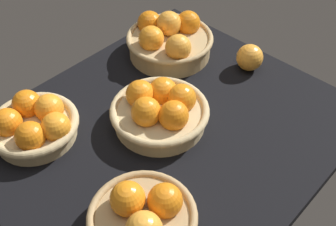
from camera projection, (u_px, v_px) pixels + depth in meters
market_tray at (167, 132)px, 102.39cm from camera, size 84.00×72.00×3.00cm
basket_center at (160, 110)px, 99.74cm from camera, size 23.98×23.98×10.15cm
basket_near_left at (143, 217)px, 79.36cm from camera, size 21.34×21.34×10.07cm
basket_far_left at (34, 124)px, 96.66cm from camera, size 21.11×21.11×9.27cm
basket_far_right at (169, 40)px, 119.33cm from camera, size 24.97×24.97×11.99cm
loose_orange_front_gap at (250, 58)px, 115.16cm from camera, size 7.43×7.43×7.43cm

